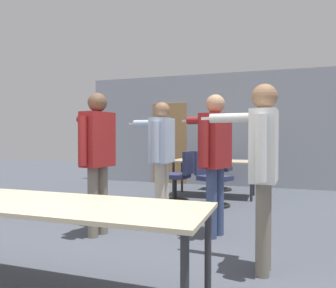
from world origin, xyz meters
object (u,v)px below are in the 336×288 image
at_px(person_far_watching, 161,149).
at_px(person_near_casual, 97,149).
at_px(person_right_polo, 262,158).
at_px(office_chair_mid_tucked, 217,170).
at_px(office_chair_far_right, 179,178).
at_px(office_chair_side_rolled, 212,180).
at_px(person_left_plaid, 214,151).

relative_size(person_far_watching, person_near_casual, 0.98).
distance_m(person_far_watching, person_right_polo, 2.11).
distance_m(person_right_polo, office_chair_mid_tucked, 4.53).
distance_m(person_far_watching, office_chair_mid_tucked, 2.91).
distance_m(person_far_watching, office_chair_far_right, 1.40).
relative_size(person_right_polo, office_chair_far_right, 1.79).
relative_size(person_near_casual, office_chair_mid_tucked, 1.85).
height_order(person_far_watching, office_chair_far_right, person_far_watching).
bearing_deg(office_chair_side_rolled, office_chair_mid_tucked, -143.24).
xyz_separation_m(person_left_plaid, person_right_polo, (0.59, -0.91, -0.02)).
distance_m(office_chair_mid_tucked, office_chair_far_right, 1.62).
distance_m(person_near_casual, office_chair_mid_tucked, 3.97).
distance_m(person_near_casual, office_chair_far_right, 2.39).
bearing_deg(office_chair_mid_tucked, person_right_polo, 21.41).
xyz_separation_m(office_chair_mid_tucked, office_chair_far_right, (-0.43, -1.56, -0.00)).
relative_size(person_far_watching, office_chair_side_rolled, 1.80).
bearing_deg(office_chair_far_right, person_left_plaid, -145.92).
height_order(person_far_watching, person_left_plaid, person_left_plaid).
relative_size(person_left_plaid, office_chair_far_right, 1.83).
height_order(person_far_watching, office_chair_mid_tucked, person_far_watching).
bearing_deg(person_near_casual, office_chair_far_right, 3.02).
height_order(office_chair_side_rolled, office_chair_far_right, office_chair_side_rolled).
bearing_deg(person_right_polo, person_left_plaid, 36.83).
height_order(person_far_watching, person_right_polo, person_far_watching).
bearing_deg(office_chair_mid_tucked, person_far_watching, -0.10).
bearing_deg(person_far_watching, office_chair_mid_tucked, -7.29).
relative_size(person_far_watching, office_chair_far_right, 1.83).
bearing_deg(person_left_plaid, person_right_polo, -128.28).
height_order(person_near_casual, person_right_polo, person_near_casual).
height_order(office_chair_side_rolled, office_chair_mid_tucked, office_chair_side_rolled).
xyz_separation_m(person_far_watching, person_right_polo, (1.48, -1.51, -0.00)).
relative_size(person_right_polo, office_chair_mid_tucked, 1.78).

